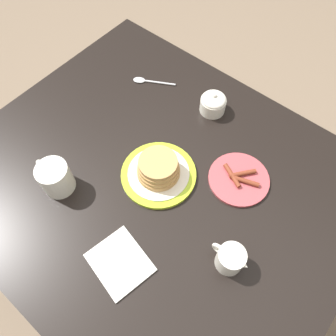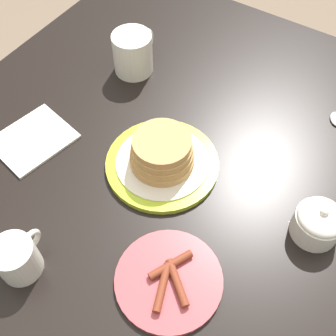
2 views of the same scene
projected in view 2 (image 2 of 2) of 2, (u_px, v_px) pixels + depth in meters
name	position (u px, v px, depth m)	size (l,w,h in m)	color
ground_plane	(162.00, 290.00, 1.49)	(8.00, 8.00, 0.00)	#7A6651
dining_table	(158.00, 194.00, 0.97)	(1.19, 1.01, 0.77)	black
pancake_plate	(161.00, 158.00, 0.84)	(0.23, 0.23, 0.08)	#AAC628
side_plate_bacon	(169.00, 280.00, 0.72)	(0.19, 0.19, 0.02)	#B2474C
coffee_mug	(134.00, 52.00, 0.99)	(0.13, 0.09, 0.10)	silver
creamer_pitcher	(16.00, 259.00, 0.70)	(0.11, 0.07, 0.08)	silver
sugar_bowl	(318.00, 222.00, 0.75)	(0.09, 0.09, 0.08)	silver
napkin	(33.00, 139.00, 0.90)	(0.18, 0.16, 0.01)	silver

